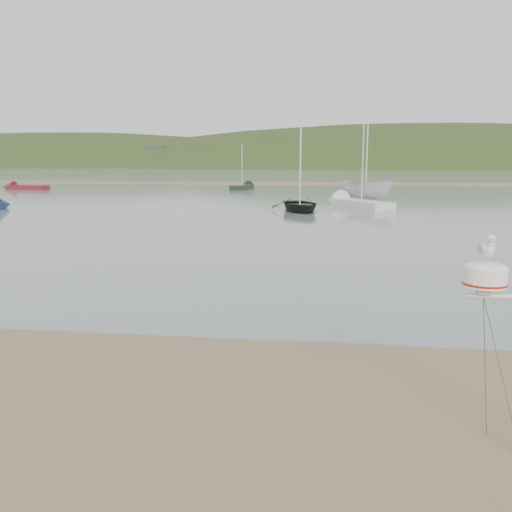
# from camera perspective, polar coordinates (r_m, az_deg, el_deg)

# --- Properties ---
(ground) EXTENTS (560.00, 560.00, 0.00)m
(ground) POSITION_cam_1_polar(r_m,az_deg,el_deg) (7.28, -15.09, -18.34)
(ground) COLOR brown
(ground) RESTS_ON ground
(water) EXTENTS (560.00, 256.00, 0.04)m
(water) POSITION_cam_1_polar(r_m,az_deg,el_deg) (137.94, 6.47, 8.72)
(water) COLOR slate
(water) RESTS_ON ground
(sandbar) EXTENTS (560.00, 7.00, 0.07)m
(sandbar) POSITION_cam_1_polar(r_m,az_deg,el_deg) (76.00, 5.56, 7.62)
(sandbar) COLOR brown
(sandbar) RESTS_ON water
(hill_ridge) EXTENTS (620.00, 180.00, 80.00)m
(hill_ridge) POSITION_cam_1_polar(r_m,az_deg,el_deg) (242.51, 11.24, 4.54)
(hill_ridge) COLOR #253516
(hill_ridge) RESTS_ON ground
(far_cottages) EXTENTS (294.40, 6.30, 8.00)m
(far_cottages) POSITION_cam_1_polar(r_m,az_deg,el_deg) (201.88, 7.71, 10.28)
(far_cottages) COLOR white
(far_cottages) RESTS_ON ground
(boat_dark) EXTENTS (3.25, 1.84, 4.37)m
(boat_dark) POSITION_cam_1_polar(r_m,az_deg,el_deg) (35.42, 4.67, 8.21)
(boat_dark) COLOR black
(boat_dark) RESTS_ON water
(boat_white) EXTENTS (2.57, 2.56, 4.81)m
(boat_white) POSITION_cam_1_polar(r_m,az_deg,el_deg) (43.75, 11.54, 8.70)
(boat_white) COLOR silver
(boat_white) RESTS_ON water
(sailboat_white_near) EXTENTS (5.33, 6.92, 7.08)m
(sailboat_white_near) POSITION_cam_1_polar(r_m,az_deg,el_deg) (40.70, 9.43, 5.65)
(sailboat_white_near) COLOR silver
(sailboat_white_near) RESTS_ON ground
(dinghy_red_far) EXTENTS (5.73, 2.02, 1.37)m
(dinghy_red_far) POSITION_cam_1_polar(r_m,az_deg,el_deg) (66.73, -23.67, 6.65)
(dinghy_red_far) COLOR maroon
(dinghy_red_far) RESTS_ON ground
(sailboat_dark_mid) EXTENTS (2.55, 5.60, 5.47)m
(sailboat_dark_mid) POSITION_cam_1_polar(r_m,az_deg,el_deg) (62.20, -1.03, 7.32)
(sailboat_dark_mid) COLOR black
(sailboat_dark_mid) RESTS_ON ground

